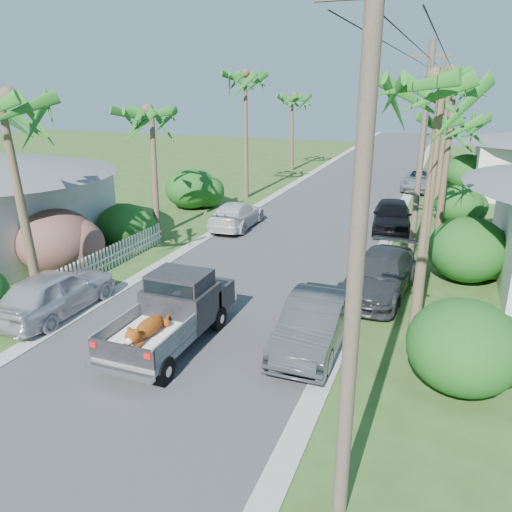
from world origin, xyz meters
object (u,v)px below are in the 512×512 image
at_px(pickup_truck, 176,309).
at_px(utility_pole_b, 421,153).
at_px(parked_car_lf, 236,215).
at_px(palm_l_c, 245,75).
at_px(parked_car_rm, 380,275).
at_px(palm_l_a, 4,98).
at_px(parked_car_rn, 314,324).
at_px(palm_r_c, 451,71).
at_px(parked_car_rf, 392,216).
at_px(palm_l_d, 293,95).
at_px(palm_r_d, 455,92).
at_px(utility_pole_d, 442,115).
at_px(palm_r_a, 442,80).
at_px(palm_r_b, 452,118).
at_px(parked_car_rd, 422,180).
at_px(palm_l_b, 150,111).
at_px(parked_car_ln, 55,292).
at_px(utility_pole_c, 436,127).
at_px(utility_pole_a, 356,274).

height_order(pickup_truck, utility_pole_b, utility_pole_b).
bearing_deg(parked_car_lf, palm_l_c, -74.18).
relative_size(parked_car_rm, palm_l_a, 0.63).
height_order(parked_car_lf, palm_l_a, palm_l_a).
height_order(parked_car_rn, palm_r_c, palm_r_c).
bearing_deg(parked_car_rf, palm_l_d, 116.36).
distance_m(palm_r_c, palm_r_d, 14.07).
distance_m(parked_car_rn, utility_pole_d, 39.63).
bearing_deg(utility_pole_b, palm_r_a, -84.29).
height_order(palm_l_a, palm_r_d, palm_l_a).
relative_size(parked_car_rn, palm_r_b, 0.64).
relative_size(parked_car_rd, palm_l_b, 0.71).
bearing_deg(parked_car_rm, parked_car_ln, -144.73).
xyz_separation_m(palm_l_a, utility_pole_c, (11.80, 25.00, -2.33)).
xyz_separation_m(parked_car_rd, palm_r_c, (1.20, -2.92, 7.37)).
bearing_deg(palm_r_b, palm_l_c, 150.95).
bearing_deg(utility_pole_d, parked_car_rf, -92.98).
bearing_deg(utility_pole_a, parked_car_ln, 156.04).
xyz_separation_m(palm_r_c, utility_pole_c, (-0.60, 2.00, -3.51)).
height_order(parked_car_rd, parked_car_ln, parked_car_ln).
distance_m(parked_car_rd, palm_r_b, 14.95).
bearing_deg(palm_r_d, utility_pole_b, -91.91).
bearing_deg(palm_l_b, palm_l_c, 85.43).
bearing_deg(palm_l_a, palm_l_b, 93.81).
relative_size(palm_l_c, utility_pole_a, 1.02).
bearing_deg(parked_car_rf, parked_car_lf, -169.26).
bearing_deg(parked_car_rd, parked_car_lf, -117.67).
distance_m(pickup_truck, parked_car_rm, 7.72).
bearing_deg(palm_r_c, palm_l_c, -161.85).
bearing_deg(pickup_truck, parked_car_ln, 178.49).
relative_size(palm_r_c, palm_r_d, 1.17).
xyz_separation_m(palm_l_a, palm_r_d, (12.70, 37.00, -0.20)).
height_order(palm_r_a, palm_r_d, palm_r_a).
xyz_separation_m(parked_car_rf, palm_l_a, (-10.45, -14.12, 6.12)).
relative_size(parked_car_rd, utility_pole_c, 0.59).
relative_size(parked_car_rf, palm_r_b, 0.66).
xyz_separation_m(pickup_truck, parked_car_rf, (4.59, 14.53, -0.20)).
distance_m(palm_l_a, utility_pole_b, 15.64).
bearing_deg(parked_car_ln, palm_l_a, -13.91).
relative_size(parked_car_lf, palm_r_b, 0.66).
xyz_separation_m(palm_r_a, utility_pole_a, (-0.70, -8.00, -2.82)).
xyz_separation_m(palm_r_d, utility_pole_a, (-0.90, -42.00, -2.14)).
relative_size(pickup_truck, utility_pole_c, 0.57).
bearing_deg(palm_l_d, utility_pole_c, -26.38).
distance_m(utility_pole_b, utility_pole_c, 15.00).
bearing_deg(parked_car_rm, utility_pole_d, 94.34).
height_order(parked_car_rn, palm_r_a, palm_r_a).
bearing_deg(palm_r_c, utility_pole_c, 106.70).
height_order(palm_l_a, utility_pole_d, utility_pole_d).
xyz_separation_m(parked_car_ln, palm_r_d, (11.50, 37.29, 5.95)).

